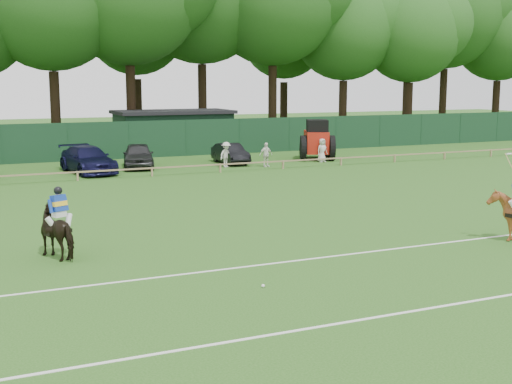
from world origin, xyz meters
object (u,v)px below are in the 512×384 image
spectator_left (226,155)px  polo_ball (263,286)px  horse_dark (60,232)px  hatch_grey (138,155)px  spectator_mid (266,155)px  estate_black (230,154)px  utility_shed (173,131)px  tractor (317,141)px  sedan_navy (88,160)px  spectator_right (322,150)px

spectator_left → polo_ball: size_ratio=16.87×
horse_dark → spectator_left: size_ratio=1.20×
hatch_grey → spectator_mid: hatch_grey is taller
estate_black → spectator_left: spectator_left is taller
horse_dark → hatch_grey: bearing=-136.2°
spectator_left → spectator_mid: size_ratio=1.03×
horse_dark → polo_ball: bearing=103.4°
utility_shed → polo_ball: bearing=-103.6°
horse_dark → spectator_left: (12.39, 17.80, -0.01)m
estate_black → tractor: size_ratio=1.03×
sedan_navy → spectator_right: 14.72m
estate_black → spectator_left: 1.80m
hatch_grey → tractor: tractor is taller
sedan_navy → spectator_left: size_ratio=3.40×
spectator_right → tractor: (0.34, 1.36, 0.50)m
spectator_right → tractor: size_ratio=0.41×
horse_dark → spectator_mid: horse_dark is taller
spectator_left → hatch_grey: bearing=135.3°
horse_dark → utility_shed: 30.30m
spectator_left → utility_shed: (-0.20, 9.93, 0.78)m
spectator_left → utility_shed: 9.97m
sedan_navy → utility_shed: (7.90, 9.08, 0.79)m
utility_shed → tractor: 11.22m
spectator_left → horse_dark: bearing=-148.7°
sedan_navy → spectator_right: (14.69, -0.94, 0.00)m
spectator_right → estate_black: bearing=157.3°
hatch_grey → estate_black: (5.83, -0.32, -0.11)m
utility_shed → tractor: (7.13, -8.66, -0.29)m
hatch_grey → spectator_right: spectator_right is taller
sedan_navy → spectator_right: spectator_right is taller
spectator_left → polo_ball: spectator_left is taller
spectator_mid → tractor: bearing=19.9°
sedan_navy → utility_shed: 12.06m
estate_black → tractor: bearing=-1.0°
polo_ball → utility_shed: 33.94m
hatch_grey → estate_black: hatch_grey is taller
spectator_mid → polo_ball: 24.49m
horse_dark → sedan_navy: bearing=-128.4°
spectator_left → polo_ball: (-8.18, -23.02, -0.71)m
estate_black → spectator_left: size_ratio=2.53×
hatch_grey → polo_ball: size_ratio=48.41×
hatch_grey → utility_shed: size_ratio=0.52×
spectator_left → tractor: bearing=-13.4°
spectator_left → spectator_mid: spectator_left is taller
horse_dark → spectator_mid: size_ratio=1.23×
tractor → spectator_right: bearing=-81.0°
estate_black → spectator_right: size_ratio=2.54×
spectator_right → utility_shed: size_ratio=0.18×
sedan_navy → tractor: bearing=-7.0°
estate_black → polo_ball: (-9.09, -24.57, -0.59)m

